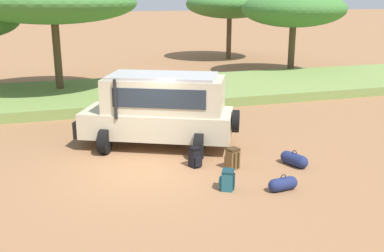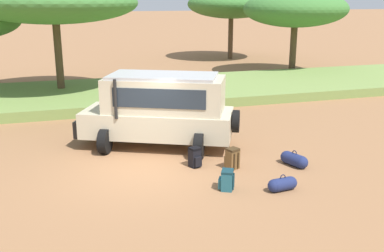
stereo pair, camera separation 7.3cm
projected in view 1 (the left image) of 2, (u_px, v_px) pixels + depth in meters
name	position (u px, v px, depth m)	size (l,w,h in m)	color
ground_plane	(144.00, 172.00, 12.89)	(320.00, 320.00, 0.00)	#936642
grass_bank	(103.00, 95.00, 22.11)	(120.00, 7.00, 0.44)	olive
safari_vehicle	(161.00, 109.00, 14.77)	(5.36, 3.91, 2.44)	beige
backpack_beside_front_wheel	(195.00, 157.00, 13.21)	(0.37, 0.43, 0.60)	black
backpack_cluster_center	(227.00, 180.00, 11.65)	(0.48, 0.48, 0.53)	#235B6B
backpack_near_rear_wheel	(232.00, 159.00, 13.07)	(0.43, 0.45, 0.62)	brown
duffel_bag_low_black_case	(283.00, 184.00, 11.62)	(0.84, 0.40, 0.44)	navy
duffel_bag_soft_canvas	(294.00, 159.00, 13.34)	(0.56, 0.93, 0.48)	navy
acacia_tree_left_mid	(53.00, 3.00, 21.44)	(7.97, 8.40, 5.57)	brown
acacia_tree_centre_back	(230.00, 4.00, 35.71)	(6.97, 7.26, 5.45)	brown
acacia_tree_right_mid	(294.00, 9.00, 28.36)	(6.68, 6.18, 5.28)	brown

